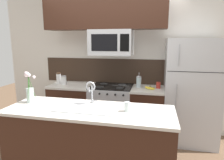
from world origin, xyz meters
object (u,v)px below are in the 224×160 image
stove_range (111,110)px  coffee_tin (158,85)px  microwave (111,43)px  drinking_glass (127,107)px  banana_bunch (150,88)px  sink_faucet (91,89)px  flower_vase (30,92)px  storage_jar_tall (59,78)px  french_press (139,82)px  storage_jar_medium (64,80)px  refrigerator (190,92)px

stove_range → coffee_tin: coffee_tin is taller
microwave → drinking_glass: size_ratio=6.44×
banana_bunch → sink_faucet: bearing=-126.5°
banana_bunch → flower_vase: (-1.56, -1.12, 0.13)m
microwave → storage_jar_tall: microwave is taller
banana_bunch → drinking_glass: 1.20m
french_press → drinking_glass: 1.30m
banana_bunch → coffee_tin: coffee_tin is taller
microwave → sink_faucet: 1.19m
storage_jar_tall → drinking_glass: size_ratio=1.84×
stove_range → storage_jar_medium: 1.08m
stove_range → french_press: 0.74m
storage_jar_medium → refrigerator: bearing=0.9°
refrigerator → french_press: bearing=177.4°
microwave → refrigerator: size_ratio=0.42×
storage_jar_medium → sink_faucet: size_ratio=0.55×
storage_jar_medium → storage_jar_tall: bearing=158.8°
banana_bunch → drinking_glass: drinking_glass is taller
refrigerator → flower_vase: size_ratio=4.04×
stove_range → flower_vase: (-0.86, -1.18, 0.60)m
banana_bunch → coffee_tin: bearing=38.0°
microwave → storage_jar_tall: bearing=177.1°
drinking_glass → stove_range: bearing=110.7°
french_press → coffee_tin: size_ratio=2.43×
storage_jar_tall → coffee_tin: storage_jar_tall is taller
storage_jar_tall → flower_vase: 1.23m
coffee_tin → microwave: bearing=-175.2°
storage_jar_tall → sink_faucet: bearing=-46.7°
stove_range → storage_jar_medium: size_ratio=5.57×
coffee_tin → refrigerator: bearing=-3.2°
banana_bunch → drinking_glass: size_ratio=1.65×
microwave → storage_jar_medium: size_ratio=4.46×
stove_range → french_press: (0.49, 0.06, 0.55)m
stove_range → storage_jar_tall: (-1.07, 0.03, 0.55)m
banana_bunch → sink_faucet: (-0.74, -1.00, 0.18)m
microwave → flower_vase: 1.58m
flower_vase → drinking_glass: bearing=-2.6°
microwave → flower_vase: (-0.86, -1.16, -0.64)m
refrigerator → coffee_tin: (-0.53, 0.03, 0.08)m
refrigerator → flower_vase: bearing=-151.8°
microwave → stove_range: bearing=90.2°
microwave → sink_faucet: microwave is taller
coffee_tin → drinking_glass: bearing=-105.9°
stove_range → microwave: 1.24m
coffee_tin → flower_vase: flower_vase is taller
storage_jar_tall → storage_jar_medium: storage_jar_tall is taller
storage_jar_medium → sink_faucet: sink_faucet is taller
refrigerator → coffee_tin: size_ratio=16.12×
french_press → coffee_tin: bearing=-1.7°
coffee_tin → drinking_glass: 1.34m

